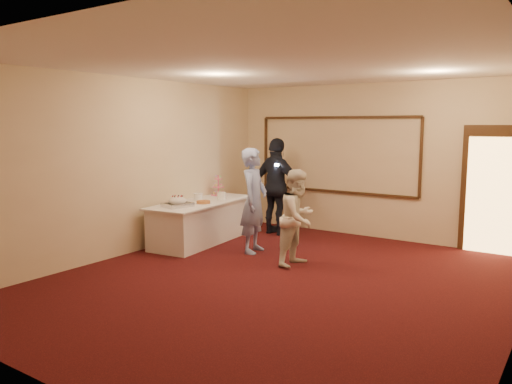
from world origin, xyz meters
TOP-DOWN VIEW (x-y plane):
  - floor at (0.00, 0.00)m, footprint 7.00×7.00m
  - room_walls at (0.00, 0.00)m, footprint 6.04×7.04m
  - wall_molding at (-0.80, 3.47)m, footprint 3.45×0.04m
  - doorway at (2.15, 3.45)m, footprint 1.05×0.07m
  - buffet_table at (-2.53, 1.30)m, footprint 1.19×2.51m
  - pavlova_tray at (-2.47, 0.58)m, footprint 0.48×0.58m
  - cupcake_stand at (-2.79, 2.13)m, footprint 0.31×0.31m
  - plate_stack_a at (-2.64, 1.32)m, footprint 0.17×0.17m
  - plate_stack_b at (-2.36, 1.70)m, footprint 0.17×0.17m
  - tart at (-2.30, 1.08)m, footprint 0.29×0.29m
  - man at (-1.27, 1.20)m, footprint 0.57×0.74m
  - woman at (-0.24, 0.92)m, footprint 0.61×0.76m
  - guest at (-1.71, 2.66)m, footprint 1.20×0.66m
  - camera_flash at (-1.60, 2.47)m, footprint 0.08×0.05m

SIDE VIEW (x-z plane):
  - floor at x=0.00m, z-range 0.00..0.00m
  - buffet_table at x=-2.53m, z-range 0.00..0.77m
  - woman at x=-0.24m, z-range 0.00..1.52m
  - tart at x=-2.30m, z-range 0.77..0.83m
  - plate_stack_b at x=-2.36m, z-range 0.77..0.91m
  - plate_stack_a at x=-2.64m, z-range 0.77..0.91m
  - pavlova_tray at x=-2.47m, z-range 0.76..0.95m
  - man at x=-1.27m, z-range 0.00..1.81m
  - cupcake_stand at x=-2.79m, z-range 0.71..1.16m
  - guest at x=-1.71m, z-range 0.00..1.94m
  - doorway at x=2.15m, z-range -0.02..2.18m
  - camera_flash at x=-1.60m, z-range 1.40..1.45m
  - wall_molding at x=-0.80m, z-range 0.83..2.38m
  - room_walls at x=0.00m, z-range 0.52..3.54m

